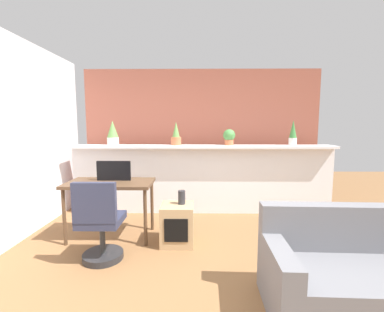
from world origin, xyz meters
TOP-DOWN VIEW (x-y plane):
  - ground_plane at (0.00, 0.00)m, footprint 12.00×12.00m
  - divider_wall at (0.00, 2.00)m, footprint 4.33×0.16m
  - plant_shelf at (0.00, 1.96)m, footprint 4.33×0.37m
  - brick_wall_behind at (0.00, 2.60)m, footprint 4.33×0.10m
  - potted_plant_0 at (-1.48, 1.96)m, footprint 0.19×0.19m
  - potted_plant_1 at (-0.44, 2.00)m, footprint 0.17×0.17m
  - potted_plant_2 at (0.44, 1.99)m, footprint 0.20×0.20m
  - potted_plant_3 at (1.50, 2.00)m, footprint 0.13×0.13m
  - desk at (-1.23, 0.97)m, footprint 1.10×0.60m
  - tv_monitor at (-1.20, 1.05)m, footprint 0.45×0.04m
  - office_chair at (-1.14, 0.33)m, footprint 0.44×0.45m
  - side_cube_shelf at (-0.34, 0.78)m, footprint 0.40×0.41m
  - vase_on_shelf at (-0.29, 0.82)m, footprint 0.09×0.09m
  - couch at (1.23, -0.41)m, footprint 1.59×0.82m

SIDE VIEW (x-z plane):
  - ground_plane at x=0.00m, z-range 0.00..0.00m
  - side_cube_shelf at x=-0.34m, z-range 0.00..0.50m
  - couch at x=1.23m, z-range -0.12..0.68m
  - office_chair at x=-1.14m, z-range -0.07..0.84m
  - divider_wall at x=0.00m, z-range 0.00..1.11m
  - vase_on_shelf at x=-0.29m, z-range 0.50..0.67m
  - desk at x=-1.23m, z-range 0.29..1.04m
  - tv_monitor at x=-1.20m, z-range 0.75..1.01m
  - plant_shelf at x=0.00m, z-range 1.11..1.15m
  - brick_wall_behind at x=0.00m, z-range 0.00..2.50m
  - potted_plant_2 at x=0.44m, z-range 1.16..1.43m
  - potted_plant_1 at x=-0.44m, z-range 1.12..1.51m
  - potted_plant_3 at x=1.50m, z-range 1.14..1.55m
  - potted_plant_0 at x=-1.48m, z-range 1.15..1.55m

